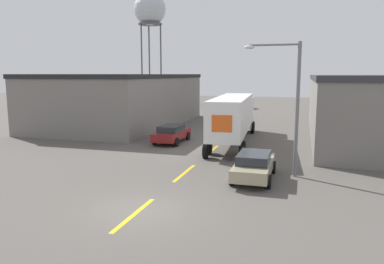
{
  "coord_description": "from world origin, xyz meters",
  "views": [
    {
      "loc": [
        6.21,
        -13.33,
        5.48
      ],
      "look_at": [
        -0.06,
        7.74,
        2.08
      ],
      "focal_mm": 35.0,
      "sensor_mm": 36.0,
      "label": 1
    }
  ],
  "objects_px": {
    "street_lamp": "(290,98)",
    "water_tower": "(150,10)",
    "semi_truck": "(234,114)",
    "parked_car_right_near": "(254,165)",
    "parked_car_left_far": "(172,133)"
  },
  "relations": [
    {
      "from": "water_tower",
      "to": "parked_car_right_near",
      "type": "bearing_deg",
      "value": -61.94
    },
    {
      "from": "semi_truck",
      "to": "parked_car_right_near",
      "type": "xyz_separation_m",
      "value": [
        2.93,
        -10.26,
        -1.53
      ]
    },
    {
      "from": "parked_car_right_near",
      "to": "parked_car_left_far",
      "type": "relative_size",
      "value": 1.0
    },
    {
      "from": "semi_truck",
      "to": "parked_car_right_near",
      "type": "height_order",
      "value": "semi_truck"
    },
    {
      "from": "street_lamp",
      "to": "water_tower",
      "type": "bearing_deg",
      "value": 120.04
    },
    {
      "from": "parked_car_left_far",
      "to": "street_lamp",
      "type": "distance_m",
      "value": 12.65
    },
    {
      "from": "semi_truck",
      "to": "parked_car_left_far",
      "type": "xyz_separation_m",
      "value": [
        -4.82,
        -1.39,
        -1.53
      ]
    },
    {
      "from": "parked_car_left_far",
      "to": "semi_truck",
      "type": "bearing_deg",
      "value": 16.08
    },
    {
      "from": "water_tower",
      "to": "street_lamp",
      "type": "relative_size",
      "value": 2.96
    },
    {
      "from": "semi_truck",
      "to": "water_tower",
      "type": "distance_m",
      "value": 49.95
    },
    {
      "from": "parked_car_left_far",
      "to": "water_tower",
      "type": "height_order",
      "value": "water_tower"
    },
    {
      "from": "parked_car_right_near",
      "to": "water_tower",
      "type": "height_order",
      "value": "water_tower"
    },
    {
      "from": "water_tower",
      "to": "street_lamp",
      "type": "xyz_separation_m",
      "value": [
        28.85,
        -49.89,
        -13.61
      ]
    },
    {
      "from": "parked_car_right_near",
      "to": "water_tower",
      "type": "relative_size",
      "value": 0.23
    },
    {
      "from": "parked_car_right_near",
      "to": "parked_car_left_far",
      "type": "distance_m",
      "value": 11.78
    }
  ]
}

